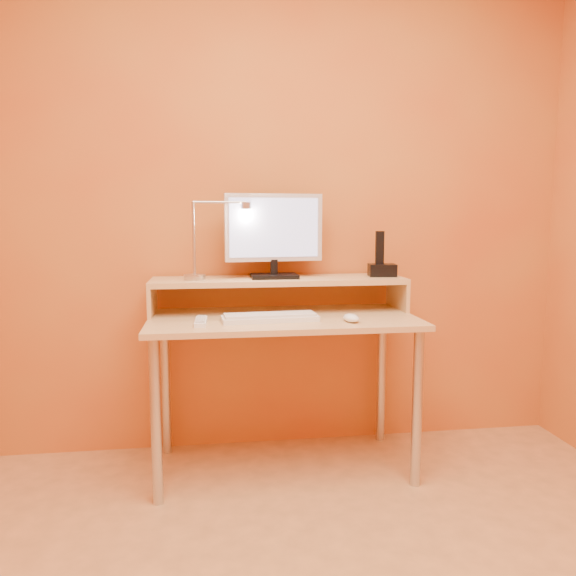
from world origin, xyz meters
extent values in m
cube|color=#C78334|center=(0.00, 1.50, 1.25)|extent=(3.00, 0.04, 2.50)
cylinder|color=#B7B7B7|center=(-0.55, 0.93, 0.35)|extent=(0.04, 0.04, 0.69)
cylinder|color=#B7B7B7|center=(0.55, 0.93, 0.35)|extent=(0.04, 0.04, 0.69)
cylinder|color=#B7B7B7|center=(-0.55, 1.43, 0.35)|extent=(0.04, 0.04, 0.69)
cylinder|color=#B7B7B7|center=(0.55, 1.43, 0.35)|extent=(0.04, 0.04, 0.69)
cube|color=#DDB782|center=(0.00, 1.18, 0.71)|extent=(1.20, 0.60, 0.02)
cube|color=#DDB782|center=(-0.59, 1.33, 0.79)|extent=(0.02, 0.30, 0.14)
cube|color=#DDB782|center=(0.59, 1.33, 0.79)|extent=(0.02, 0.30, 0.14)
cube|color=#DDB782|center=(0.00, 1.33, 0.87)|extent=(1.20, 0.30, 0.02)
cube|color=black|center=(-0.02, 1.33, 0.89)|extent=(0.22, 0.16, 0.02)
cylinder|color=black|center=(-0.02, 1.33, 0.93)|extent=(0.04, 0.04, 0.07)
cube|color=silver|center=(-0.02, 1.34, 1.12)|extent=(0.47, 0.08, 0.32)
cube|color=black|center=(-0.02, 1.36, 1.12)|extent=(0.42, 0.05, 0.27)
cube|color=#9FA7D5|center=(-0.02, 1.32, 1.12)|extent=(0.42, 0.04, 0.27)
cylinder|color=#B7B7B7|center=(-0.39, 1.30, 0.89)|extent=(0.10, 0.10, 0.02)
cylinder|color=#B7B7B7|center=(-0.39, 1.30, 1.07)|extent=(0.01, 0.01, 0.33)
cylinder|color=#B7B7B7|center=(-0.27, 1.30, 1.24)|extent=(0.24, 0.01, 0.01)
cylinder|color=#B7B7B7|center=(-0.15, 1.30, 1.22)|extent=(0.04, 0.04, 0.03)
cylinder|color=#FFEAC6|center=(-0.15, 1.30, 1.20)|extent=(0.03, 0.03, 0.00)
cube|color=black|center=(0.51, 1.33, 0.91)|extent=(0.14, 0.12, 0.06)
cube|color=black|center=(0.49, 1.33, 1.02)|extent=(0.04, 0.03, 0.16)
cube|color=#2729FA|center=(0.55, 1.28, 0.91)|extent=(0.01, 0.00, 0.04)
cube|color=white|center=(-0.07, 1.09, 0.73)|extent=(0.42, 0.16, 0.02)
ellipsoid|color=white|center=(0.27, 1.01, 0.74)|extent=(0.07, 0.11, 0.04)
cube|color=white|center=(-0.37, 1.06, 0.73)|extent=(0.05, 0.18, 0.02)
camera|label=1|loc=(-0.32, -1.25, 1.17)|focal=34.34mm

